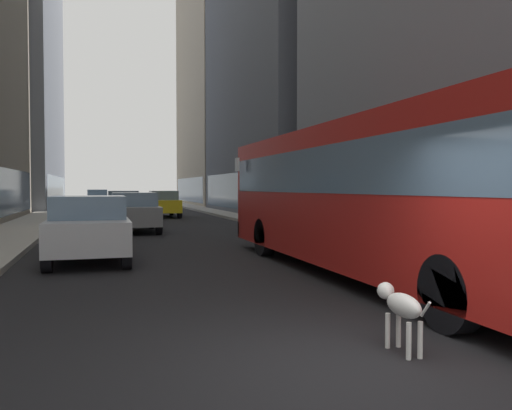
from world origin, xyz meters
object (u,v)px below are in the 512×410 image
transit_bus (368,190)px  car_black_suv (123,204)px  car_grey_wagon (134,212)px  car_silver_sedan (89,228)px  car_white_van (97,198)px  dalmatian_dog (400,306)px  car_yellow_taxi (163,204)px

transit_bus → car_black_suv: bearing=99.9°
car_grey_wagon → car_black_suv: same height
car_grey_wagon → car_silver_sedan: size_ratio=0.94×
car_white_van → car_silver_sedan: 38.46m
transit_bus → dalmatian_dog: size_ratio=11.98×
car_yellow_taxi → car_black_suv: 2.41m
car_yellow_taxi → car_grey_wagon: 10.90m
transit_bus → dalmatian_dog: 5.23m
transit_bus → car_silver_sedan: bearing=145.1°
car_silver_sedan → dalmatian_dog: bearing=-67.8°
car_yellow_taxi → dalmatian_dog: car_yellow_taxi is taller
transit_bus → car_silver_sedan: transit_bus is taller
car_white_van → dalmatian_dog: bearing=-85.8°
car_yellow_taxi → transit_bus: bearing=-86.0°
car_white_van → car_silver_sedan: (-0.00, -38.46, -0.00)m
car_white_van → dalmatian_dog: (3.47, -46.97, -0.31)m
transit_bus → car_silver_sedan: size_ratio=2.70×
car_black_suv → dalmatian_dog: bearing=-86.1°
car_grey_wagon → car_black_suv: (0.00, 10.85, -0.00)m
transit_bus → dalmatian_dog: (-2.13, -4.61, -1.26)m
dalmatian_dog → car_yellow_taxi: bearing=88.9°
car_white_van → car_grey_wagon: size_ratio=1.15×
transit_bus → car_grey_wagon: 12.78m
transit_bus → car_yellow_taxi: 22.81m
dalmatian_dog → car_silver_sedan: bearing=112.2°
car_yellow_taxi → dalmatian_dog: 27.35m
car_yellow_taxi → car_silver_sedan: (-4.00, -18.84, 0.00)m
car_grey_wagon → car_silver_sedan: 8.36m
transit_bus → car_white_van: size_ratio=2.50×
transit_bus → car_black_suv: size_ratio=2.90×
car_silver_sedan → dalmatian_dog: size_ratio=4.43×
car_white_van → transit_bus: bearing=-82.5°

